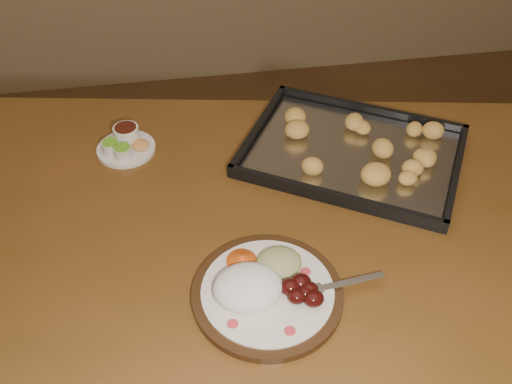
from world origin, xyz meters
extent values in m
cube|color=brown|center=(0.16, 0.19, 0.73)|extent=(1.64, 1.16, 0.04)
cylinder|color=#4E2E17|center=(-0.44, 0.69, 0.35)|extent=(0.07, 0.07, 0.71)
cylinder|color=#4E2E17|center=(0.90, 0.44, 0.35)|extent=(0.07, 0.07, 0.71)
cylinder|color=black|center=(0.18, -0.03, 0.76)|extent=(0.28, 0.28, 0.02)
cylinder|color=silver|center=(0.18, -0.03, 0.77)|extent=(0.25, 0.25, 0.01)
ellipsoid|color=#D2323E|center=(0.11, -0.09, 0.77)|extent=(0.02, 0.02, 0.00)
ellipsoid|color=#D2323E|center=(0.21, -0.12, 0.77)|extent=(0.02, 0.02, 0.00)
ellipsoid|color=#D2323E|center=(0.26, 0.00, 0.77)|extent=(0.02, 0.02, 0.00)
ellipsoid|color=#D2323E|center=(0.10, 0.01, 0.77)|extent=(0.02, 0.02, 0.00)
ellipsoid|color=white|center=(0.15, -0.03, 0.79)|extent=(0.15, 0.13, 0.06)
ellipsoid|color=#410B09|center=(0.23, -0.06, 0.79)|extent=(0.04, 0.03, 0.03)
ellipsoid|color=#410B09|center=(0.26, -0.05, 0.79)|extent=(0.04, 0.03, 0.03)
ellipsoid|color=#410B09|center=(0.25, -0.03, 0.79)|extent=(0.04, 0.03, 0.03)
ellipsoid|color=#410B09|center=(0.26, -0.07, 0.79)|extent=(0.04, 0.03, 0.03)
ellipsoid|color=#410B09|center=(0.23, -0.04, 0.79)|extent=(0.04, 0.03, 0.03)
ellipsoid|color=#410B09|center=(0.25, -0.06, 0.79)|extent=(0.04, 0.03, 0.03)
ellipsoid|color=tan|center=(0.22, 0.03, 0.78)|extent=(0.10, 0.09, 0.04)
cone|color=#CF4B12|center=(0.15, 0.05, 0.78)|extent=(0.08, 0.08, 0.03)
cube|color=silver|center=(0.34, -0.04, 0.77)|extent=(0.14, 0.03, 0.00)
cube|color=silver|center=(0.27, -0.04, 0.78)|extent=(0.04, 0.03, 0.00)
cylinder|color=silver|center=(0.24, -0.06, 0.78)|extent=(0.03, 0.01, 0.00)
cylinder|color=silver|center=(0.24, -0.05, 0.78)|extent=(0.03, 0.01, 0.00)
cylinder|color=silver|center=(0.24, -0.04, 0.78)|extent=(0.03, 0.01, 0.00)
cylinder|color=silver|center=(0.24, -0.04, 0.78)|extent=(0.03, 0.01, 0.00)
cylinder|color=silver|center=(-0.08, 0.46, 0.76)|extent=(0.14, 0.14, 0.01)
cylinder|color=silver|center=(-0.11, 0.45, 0.77)|extent=(0.04, 0.04, 0.03)
cylinder|color=#5FA721|center=(-0.11, 0.45, 0.79)|extent=(0.04, 0.04, 0.00)
cylinder|color=silver|center=(-0.08, 0.43, 0.77)|extent=(0.04, 0.04, 0.03)
cylinder|color=#5FA721|center=(-0.08, 0.43, 0.79)|extent=(0.04, 0.04, 0.00)
cylinder|color=white|center=(-0.08, 0.49, 0.78)|extent=(0.06, 0.06, 0.04)
cylinder|color=#39110A|center=(-0.08, 0.49, 0.80)|extent=(0.05, 0.05, 0.00)
ellipsoid|color=#E2954F|center=(-0.04, 0.46, 0.77)|extent=(0.04, 0.04, 0.01)
cube|color=black|center=(0.46, 0.35, 0.75)|extent=(0.61, 0.57, 0.01)
cube|color=black|center=(0.55, 0.51, 0.77)|extent=(0.44, 0.27, 0.02)
cube|color=black|center=(0.37, 0.20, 0.77)|extent=(0.44, 0.27, 0.02)
cube|color=black|center=(0.67, 0.23, 0.77)|extent=(0.20, 0.32, 0.02)
cube|color=black|center=(0.25, 0.48, 0.77)|extent=(0.20, 0.32, 0.02)
cube|color=silver|center=(0.46, 0.35, 0.76)|extent=(0.57, 0.52, 0.00)
ellipsoid|color=gold|center=(0.51, 0.32, 0.78)|extent=(0.06, 0.05, 0.04)
ellipsoid|color=gold|center=(0.58, 0.32, 0.78)|extent=(0.07, 0.07, 0.04)
ellipsoid|color=gold|center=(0.55, 0.41, 0.78)|extent=(0.07, 0.08, 0.04)
ellipsoid|color=gold|center=(0.51, 0.40, 0.78)|extent=(0.06, 0.06, 0.04)
ellipsoid|color=gold|center=(0.47, 0.45, 0.78)|extent=(0.07, 0.07, 0.04)
ellipsoid|color=gold|center=(0.43, 0.40, 0.78)|extent=(0.08, 0.08, 0.04)
ellipsoid|color=gold|center=(0.36, 0.43, 0.78)|extent=(0.07, 0.06, 0.04)
ellipsoid|color=gold|center=(0.38, 0.37, 0.78)|extent=(0.07, 0.06, 0.04)
ellipsoid|color=gold|center=(0.34, 0.38, 0.78)|extent=(0.08, 0.08, 0.04)
ellipsoid|color=gold|center=(0.38, 0.30, 0.78)|extent=(0.07, 0.07, 0.04)
ellipsoid|color=gold|center=(0.44, 0.31, 0.78)|extent=(0.06, 0.06, 0.04)
ellipsoid|color=gold|center=(0.49, 0.26, 0.78)|extent=(0.07, 0.08, 0.04)
ellipsoid|color=gold|center=(0.50, 0.27, 0.78)|extent=(0.07, 0.07, 0.04)
camera|label=1|loc=(0.06, -0.67, 1.63)|focal=40.00mm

